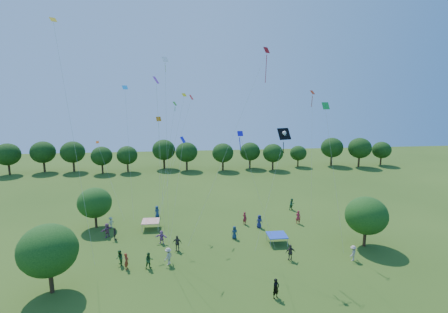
% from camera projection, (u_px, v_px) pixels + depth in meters
% --- Properties ---
extents(near_tree_west, '(5.08, 5.08, 6.32)m').
position_uv_depth(near_tree_west, '(48.00, 250.00, 30.49)').
color(near_tree_west, '#422B19').
rests_on(near_tree_west, ground).
extents(near_tree_north, '(4.34, 4.34, 5.35)m').
position_uv_depth(near_tree_north, '(95.00, 203.00, 45.18)').
color(near_tree_north, '#422B19').
rests_on(near_tree_north, ground).
extents(near_tree_east, '(4.76, 4.76, 5.86)m').
position_uv_depth(near_tree_east, '(366.00, 216.00, 39.72)').
color(near_tree_east, '#422B19').
rests_on(near_tree_east, ground).
extents(treeline, '(88.01, 8.77, 6.77)m').
position_uv_depth(treeline, '(196.00, 152.00, 77.71)').
color(treeline, '#422B19').
rests_on(treeline, ground).
extents(tent_red_stripe, '(2.20, 2.20, 1.10)m').
position_uv_depth(tent_red_stripe, '(151.00, 221.00, 45.20)').
color(tent_red_stripe, '#BF3816').
rests_on(tent_red_stripe, ground).
extents(tent_blue, '(2.20, 2.20, 1.10)m').
position_uv_depth(tent_blue, '(277.00, 235.00, 40.91)').
color(tent_blue, '#1B3BB0').
rests_on(tent_blue, ground).
extents(man_in_black, '(0.80, 0.69, 1.81)m').
position_uv_depth(man_in_black, '(276.00, 288.00, 30.23)').
color(man_in_black, black).
rests_on(man_in_black, ground).
extents(crowd_person_0, '(0.89, 0.87, 1.64)m').
position_uv_depth(crowd_person_0, '(157.00, 211.00, 49.41)').
color(crowd_person_0, navy).
rests_on(crowd_person_0, ground).
extents(crowd_person_1, '(0.49, 0.68, 1.71)m').
position_uv_depth(crowd_person_1, '(127.00, 261.00, 35.11)').
color(crowd_person_1, maroon).
rests_on(crowd_person_1, ground).
extents(crowd_person_2, '(0.68, 0.92, 1.66)m').
position_uv_depth(crowd_person_2, '(120.00, 258.00, 35.79)').
color(crowd_person_2, '#255727').
rests_on(crowd_person_2, ground).
extents(crowd_person_3, '(1.14, 1.09, 1.66)m').
position_uv_depth(crowd_person_3, '(353.00, 253.00, 36.87)').
color(crowd_person_3, '#AF9C8C').
rests_on(crowd_person_3, ground).
extents(crowd_person_4, '(1.05, 0.50, 1.77)m').
position_uv_depth(crowd_person_4, '(290.00, 252.00, 36.91)').
color(crowd_person_4, '#3D3531').
rests_on(crowd_person_4, ground).
extents(crowd_person_5, '(1.55, 0.91, 1.56)m').
position_uv_depth(crowd_person_5, '(161.00, 237.00, 40.98)').
color(crowd_person_5, '#8E5490').
rests_on(crowd_person_5, ground).
extents(crowd_person_6, '(0.95, 0.68, 1.74)m').
position_uv_depth(crowd_person_6, '(259.00, 221.00, 45.58)').
color(crowd_person_6, navy).
rests_on(crowd_person_6, ground).
extents(crowd_person_7, '(0.73, 0.77, 1.73)m').
position_uv_depth(crowd_person_7, '(245.00, 218.00, 46.72)').
color(crowd_person_7, maroon).
rests_on(crowd_person_7, ground).
extents(crowd_person_8, '(1.01, 0.81, 1.80)m').
position_uv_depth(crowd_person_8, '(292.00, 204.00, 52.22)').
color(crowd_person_8, '#23532C').
rests_on(crowd_person_8, ground).
extents(crowd_person_9, '(1.11, 1.30, 1.83)m').
position_uv_depth(crowd_person_9, '(168.00, 256.00, 36.00)').
color(crowd_person_9, '#ADA08A').
rests_on(crowd_person_9, ground).
extents(crowd_person_10, '(1.12, 0.66, 1.80)m').
position_uv_depth(crowd_person_10, '(177.00, 243.00, 39.09)').
color(crowd_person_10, '#3E3932').
rests_on(crowd_person_10, ground).
extents(crowd_person_11, '(1.47, 1.68, 1.78)m').
position_uv_depth(crowd_person_11, '(107.00, 230.00, 42.70)').
color(crowd_person_11, '#834C6F').
rests_on(crowd_person_11, ground).
extents(crowd_person_12, '(0.86, 0.59, 1.60)m').
position_uv_depth(crowd_person_12, '(234.00, 232.00, 42.24)').
color(crowd_person_12, '#1A314E').
rests_on(crowd_person_12, ground).
extents(crowd_person_13, '(0.81, 0.74, 1.83)m').
position_uv_depth(crowd_person_13, '(298.00, 217.00, 46.96)').
color(crowd_person_13, maroon).
rests_on(crowd_person_13, ground).
extents(crowd_person_14, '(0.96, 0.75, 1.71)m').
position_uv_depth(crowd_person_14, '(149.00, 261.00, 35.23)').
color(crowd_person_14, '#234C20').
rests_on(crowd_person_14, ground).
extents(crowd_person_15, '(0.96, 1.03, 1.49)m').
position_uv_depth(crowd_person_15, '(111.00, 222.00, 45.53)').
color(crowd_person_15, beige).
rests_on(crowd_person_15, ground).
extents(crowd_person_16, '(0.50, 0.94, 1.53)m').
position_uv_depth(crowd_person_16, '(115.00, 234.00, 41.89)').
color(crowd_person_16, '#3F3B32').
rests_on(crowd_person_16, ground).
extents(pirate_kite, '(3.53, 0.99, 12.74)m').
position_uv_depth(pirate_kite, '(284.00, 136.00, 34.64)').
color(pirate_kite, black).
extents(red_high_kite, '(9.31, 3.69, 21.03)m').
position_uv_depth(red_high_kite, '(254.00, 85.00, 37.56)').
color(red_high_kite, red).
extents(small_kite_0, '(4.99, 1.90, 15.81)m').
position_uv_depth(small_kite_0, '(186.00, 117.00, 45.92)').
color(small_kite_0, red).
extents(small_kite_1, '(0.76, 2.34, 13.28)m').
position_uv_depth(small_kite_1, '(159.00, 138.00, 42.99)').
color(small_kite_1, orange).
extents(small_kite_2, '(2.49, 1.31, 22.64)m').
position_uv_depth(small_kite_2, '(66.00, 94.00, 30.90)').
color(small_kite_2, gold).
extents(small_kite_3, '(2.69, 2.08, 14.92)m').
position_uv_depth(small_kite_3, '(172.00, 124.00, 46.30)').
color(small_kite_3, '#328E19').
extents(small_kite_4, '(4.58, 2.99, 12.89)m').
position_uv_depth(small_kite_4, '(248.00, 162.00, 32.38)').
color(small_kite_4, '#1E14CE').
extents(small_kite_5, '(0.51, 5.27, 17.62)m').
position_uv_depth(small_kite_5, '(158.00, 119.00, 30.52)').
color(small_kite_5, purple).
extents(small_kite_6, '(0.69, 0.93, 19.60)m').
position_uv_depth(small_kite_6, '(166.00, 105.00, 33.99)').
color(small_kite_6, white).
extents(small_kite_7, '(0.77, 1.48, 17.00)m').
position_uv_depth(small_kite_7, '(127.00, 115.00, 43.28)').
color(small_kite_7, '#0E8BD9').
extents(small_kite_8, '(1.55, 1.91, 16.42)m').
position_uv_depth(small_kite_8, '(312.00, 120.00, 40.99)').
color(small_kite_8, red).
extents(small_kite_9, '(3.62, 3.20, 9.89)m').
position_uv_depth(small_kite_9, '(105.00, 164.00, 45.28)').
color(small_kite_9, '#F45B0C').
extents(small_kite_10, '(3.89, 0.62, 16.05)m').
position_uv_depth(small_kite_10, '(178.00, 125.00, 44.43)').
color(small_kite_10, gold).
extents(small_kite_11, '(3.33, 0.55, 15.37)m').
position_uv_depth(small_kite_11, '(329.00, 132.00, 33.04)').
color(small_kite_11, green).
extents(small_kite_12, '(2.01, 0.79, 11.78)m').
position_uv_depth(small_kite_12, '(181.00, 155.00, 36.00)').
color(small_kite_12, '#1714CE').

